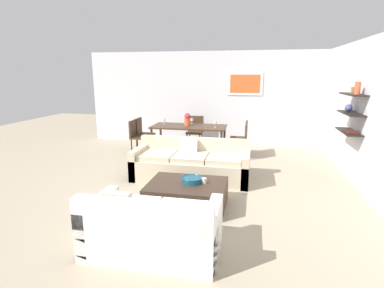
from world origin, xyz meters
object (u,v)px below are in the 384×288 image
object	(u,v)px
decorative_bowl	(192,180)
wine_glass_left_far	(164,120)
candle_jar	(204,181)
centerpiece_vase	(187,119)
coffee_table	(187,195)
dining_chair_right_far	(242,136)
dining_chair_head	(195,129)
sofa_beige	(191,165)
loveseat_white	(152,229)
dining_chair_left_far	(142,132)
dining_chair_right_near	(241,139)
wine_glass_right_near	(215,123)
wine_glass_head	(192,120)
dining_table	(189,128)
dining_chair_left_near	(137,134)

from	to	relation	value
decorative_bowl	wine_glass_left_far	size ratio (longest dim) A/B	2.06
candle_jar	centerpiece_vase	world-z (taller)	centerpiece_vase
coffee_table	decorative_bowl	size ratio (longest dim) A/B	3.65
candle_jar	dining_chair_right_far	size ratio (longest dim) A/B	0.10
dining_chair_head	wine_glass_left_far	xyz separation A→B (m)	(-0.70, -0.74, 0.36)
sofa_beige	decorative_bowl	size ratio (longest dim) A/B	6.83
decorative_bowl	dining_chair_right_far	size ratio (longest dim) A/B	0.38
loveseat_white	dining_chair_left_far	size ratio (longest dim) A/B	1.76
sofa_beige	dining_chair_head	bearing A→B (deg)	99.50
decorative_bowl	dining_chair_right_near	world-z (taller)	dining_chair_right_near
sofa_beige	candle_jar	distance (m)	1.32
decorative_bowl	dining_chair_head	bearing A→B (deg)	100.45
dining_chair_right_far	dining_chair_left_far	bearing A→B (deg)	180.00
dining_chair_right_far	wine_glass_left_far	xyz separation A→B (m)	(-2.06, -0.09, 0.36)
wine_glass_right_near	wine_glass_left_far	bearing A→B (deg)	171.12
dining_chair_right_near	dining_chair_left_far	size ratio (longest dim) A/B	1.00
wine_glass_head	centerpiece_vase	xyz separation A→B (m)	(-0.05, -0.33, 0.06)
dining_table	dining_chair_head	world-z (taller)	dining_chair_head
dining_chair_left_near	wine_glass_right_near	size ratio (longest dim) A/B	5.36
sofa_beige	dining_chair_head	xyz separation A→B (m)	(-0.46, 2.73, 0.21)
sofa_beige	centerpiece_vase	bearing A→B (deg)	104.71
sofa_beige	wine_glass_left_far	xyz separation A→B (m)	(-1.16, 1.99, 0.57)
dining_table	centerpiece_vase	xyz separation A→B (m)	(-0.05, 0.05, 0.23)
dining_chair_right_far	dining_chair_head	distance (m)	1.50
coffee_table	dining_chair_head	size ratio (longest dim) A/B	1.39
sofa_beige	wine_glass_left_far	size ratio (longest dim) A/B	14.07
coffee_table	dining_table	xyz separation A→B (m)	(-0.66, 3.16, 0.49)
loveseat_white	wine_glass_left_far	size ratio (longest dim) A/B	9.46
coffee_table	dining_chair_left_near	distance (m)	3.59
dining_chair_right_near	dining_chair_head	xyz separation A→B (m)	(-1.36, 1.05, 0.00)
centerpiece_vase	dining_table	bearing A→B (deg)	-44.60
wine_glass_head	centerpiece_vase	world-z (taller)	centerpiece_vase
dining_chair_right_near	dining_chair_left_far	distance (m)	2.74
dining_chair_left_near	dining_chair_right_far	xyz separation A→B (m)	(2.71, 0.40, 0.00)
dining_chair_left_near	decorative_bowl	bearing A→B (deg)	-54.29
dining_chair_left_near	candle_jar	bearing A→B (deg)	-51.95
centerpiece_vase	wine_glass_right_near	bearing A→B (deg)	-11.94
candle_jar	dining_chair_right_far	world-z (taller)	dining_chair_right_far
dining_chair_right_near	dining_chair_left_far	world-z (taller)	same
wine_glass_left_far	wine_glass_head	bearing A→B (deg)	21.26
dining_chair_left_near	dining_chair_right_far	bearing A→B (deg)	8.32
dining_chair_right_far	wine_glass_left_far	distance (m)	2.09
wine_glass_right_near	wine_glass_head	size ratio (longest dim) A/B	1.15
loveseat_white	centerpiece_vase	distance (m)	4.62
loveseat_white	dining_chair_head	xyz separation A→B (m)	(-0.53, 5.34, 0.21)
dining_chair_head	centerpiece_vase	xyz separation A→B (m)	(-0.05, -0.80, 0.41)
decorative_bowl	dining_chair_head	world-z (taller)	dining_chair_head
dining_chair_left_near	dining_chair_left_far	distance (m)	0.40
dining_chair_head	wine_glass_right_near	bearing A→B (deg)	-53.86
wine_glass_head	decorative_bowl	bearing A→B (deg)	-78.19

